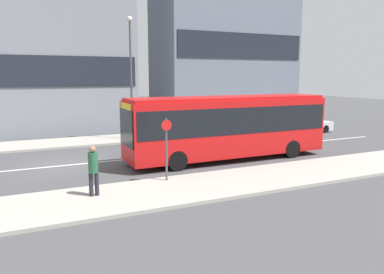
# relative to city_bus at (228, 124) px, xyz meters

# --- Properties ---
(ground_plane) EXTENTS (120.00, 120.00, 0.00)m
(ground_plane) POSITION_rel_city_bus_xyz_m (-7.95, 2.23, -1.92)
(ground_plane) COLOR #444447
(sidewalk_near) EXTENTS (44.00, 3.50, 0.13)m
(sidewalk_near) POSITION_rel_city_bus_xyz_m (-7.95, -4.02, -1.85)
(sidewalk_near) COLOR #A39E93
(sidewalk_near) RESTS_ON ground_plane
(sidewalk_far) EXTENTS (44.00, 3.50, 0.13)m
(sidewalk_far) POSITION_rel_city_bus_xyz_m (-7.95, 8.48, -1.85)
(sidewalk_far) COLOR #A39E93
(sidewalk_far) RESTS_ON ground_plane
(lane_centerline) EXTENTS (41.80, 0.16, 0.01)m
(lane_centerline) POSITION_rel_city_bus_xyz_m (-7.95, 2.23, -1.91)
(lane_centerline) COLOR silver
(lane_centerline) RESTS_ON ground_plane
(apartment_block_left_tower) EXTENTS (13.64, 4.51, 17.13)m
(apartment_block_left_tower) POSITION_rel_city_bus_xyz_m (-8.06, 13.94, 6.64)
(apartment_block_left_tower) COLOR gray
(apartment_block_left_tower) RESTS_ON ground_plane
(city_bus) EXTENTS (10.92, 2.47, 3.34)m
(city_bus) POSITION_rel_city_bus_xyz_m (0.00, 0.00, 0.00)
(city_bus) COLOR red
(city_bus) RESTS_ON ground_plane
(parked_car_0) EXTENTS (4.55, 1.89, 1.33)m
(parked_car_0) POSITION_rel_city_bus_xyz_m (5.20, 5.64, -1.28)
(parked_car_0) COLOR #A39E84
(parked_car_0) RESTS_ON ground_plane
(parked_car_1) EXTENTS (3.99, 1.81, 1.43)m
(parked_car_1) POSITION_rel_city_bus_xyz_m (10.40, 5.71, -1.25)
(parked_car_1) COLOR silver
(parked_car_1) RESTS_ON ground_plane
(pedestrian_near_stop) EXTENTS (0.35, 0.34, 1.83)m
(pedestrian_near_stop) POSITION_rel_city_bus_xyz_m (-7.65, -3.58, -0.74)
(pedestrian_near_stop) COLOR #23232D
(pedestrian_near_stop) RESTS_ON sidewalk_near
(bus_stop_sign) EXTENTS (0.44, 0.12, 2.57)m
(bus_stop_sign) POSITION_rel_city_bus_xyz_m (-4.55, -2.81, -0.28)
(bus_stop_sign) COLOR #4C4C51
(bus_stop_sign) RESTS_ON sidewalk_near
(street_lamp) EXTENTS (0.36, 0.36, 8.09)m
(street_lamp) POSITION_rel_city_bus_xyz_m (-2.96, 7.73, 3.05)
(street_lamp) COLOR #4C4C51
(street_lamp) RESTS_ON sidewalk_far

